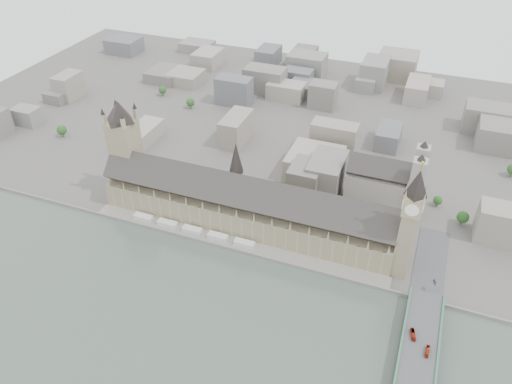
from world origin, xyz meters
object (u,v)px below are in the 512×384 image
(elizabeth_tower, at_px, (410,218))
(red_bus_north, at_px, (413,334))
(westminster_abbey, at_px, (386,184))
(red_bus_south, at_px, (427,351))
(palace_of_westminster, at_px, (245,206))
(victoria_tower, at_px, (125,145))
(car_approach, at_px, (435,282))
(westminster_bridge, at_px, (415,376))

(elizabeth_tower, xyz_separation_m, red_bus_north, (18.38, -67.86, -46.40))
(elizabeth_tower, relative_size, westminster_abbey, 1.58)
(red_bus_south, bearing_deg, red_bus_north, 137.32)
(palace_of_westminster, height_order, red_bus_north, palace_of_westminster)
(palace_of_westminster, height_order, victoria_tower, victoria_tower)
(car_approach, bearing_deg, elizabeth_tower, 147.46)
(palace_of_westminster, height_order, elizabeth_tower, elizabeth_tower)
(westminster_abbey, height_order, red_bus_north, westminster_abbey)
(westminster_bridge, bearing_deg, westminster_abbey, 105.64)
(westminster_bridge, xyz_separation_m, red_bus_south, (4.93, 17.09, 6.50))
(elizabeth_tower, distance_m, westminster_abbey, 96.91)
(victoria_tower, bearing_deg, palace_of_westminster, -2.96)
(palace_of_westminster, bearing_deg, red_bus_south, -28.36)
(victoria_tower, height_order, westminster_abbey, victoria_tower)
(palace_of_westminster, height_order, westminster_bridge, palace_of_westminster)
(palace_of_westminster, relative_size, red_bus_north, 25.67)
(westminster_bridge, relative_size, red_bus_north, 31.48)
(victoria_tower, bearing_deg, westminster_bridge, -21.78)
(elizabeth_tower, distance_m, victoria_tower, 260.64)
(red_bus_north, bearing_deg, car_approach, 66.40)
(westminster_abbey, height_order, car_approach, westminster_abbey)
(westminster_abbey, bearing_deg, red_bus_south, -71.29)
(westminster_bridge, height_order, car_approach, car_approach)
(elizabeth_tower, relative_size, red_bus_north, 10.41)
(victoria_tower, xyz_separation_m, red_bus_north, (278.38, -85.86, -43.52))
(elizabeth_tower, distance_m, car_approach, 55.95)
(red_bus_north, bearing_deg, red_bus_south, -58.79)
(car_approach, bearing_deg, palace_of_westminster, 160.94)
(red_bus_north, height_order, car_approach, red_bus_north)
(red_bus_south, xyz_separation_m, car_approach, (-0.70, 67.43, -0.58))
(elizabeth_tower, xyz_separation_m, westminster_abbey, (-27.08, 87.00, -33.01))
(victoria_tower, height_order, red_bus_north, victoria_tower)
(westminster_abbey, bearing_deg, victoria_tower, -163.50)
(elizabeth_tower, relative_size, victoria_tower, 1.07)
(victoria_tower, bearing_deg, red_bus_north, -17.14)
(palace_of_westminster, height_order, red_bus_south, palace_of_westminster)
(victoria_tower, bearing_deg, westminster_abbey, 16.50)
(red_bus_north, distance_m, red_bus_south, 14.92)
(palace_of_westminster, relative_size, elizabeth_tower, 2.47)
(victoria_tower, relative_size, westminster_bridge, 0.31)
(victoria_tower, distance_m, westminster_abbey, 244.79)
(red_bus_south, distance_m, car_approach, 67.43)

